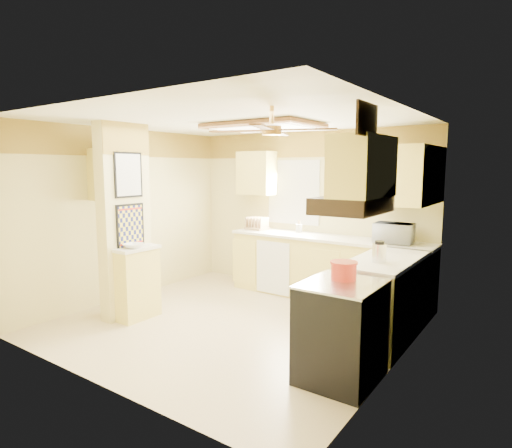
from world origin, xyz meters
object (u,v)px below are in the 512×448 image
Objects in this scene: stove at (341,331)px; microwave at (394,233)px; bowl at (133,246)px; kettle at (379,252)px; dutch_oven at (344,270)px.

microwave reaches higher than stove.
kettle is at bearing 19.03° from bowl.
stove is 3.61× the size of dutch_oven.
dutch_oven is 0.79m from kettle.
kettle is (0.02, 0.90, 0.59)m from stove.
microwave is at bearing 94.64° from dutch_oven.
dutch_oven is 1.11× the size of kettle.
bowl is (-2.78, -0.07, 0.51)m from stove.
stove is 1.07m from kettle.
stove is at bearing -70.71° from dutch_oven.
stove is 0.55m from dutch_oven.
bowl is at bearing -178.62° from stove.
microwave is (-0.20, 2.14, 0.62)m from stove.
stove is 4.00× the size of kettle.
kettle is (0.06, 0.79, 0.05)m from dutch_oven.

